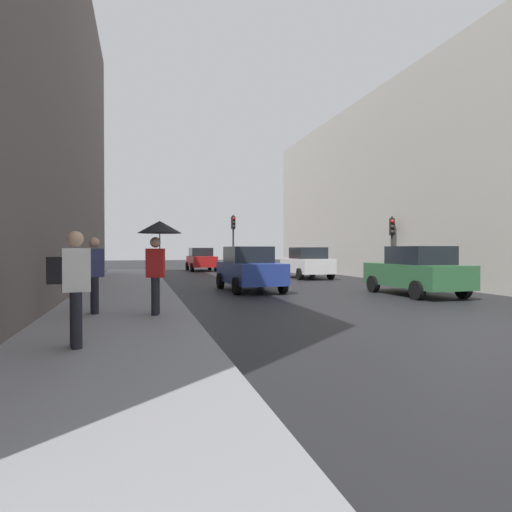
# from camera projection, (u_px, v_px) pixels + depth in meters

# --- Properties ---
(ground_plane) EXTENTS (120.00, 120.00, 0.00)m
(ground_plane) POSITION_uv_depth(u_px,v_px,m) (458.00, 323.00, 9.79)
(ground_plane) COLOR black
(sidewalk_kerb) EXTENTS (3.28, 40.00, 0.16)m
(sidewalk_kerb) POSITION_uv_depth(u_px,v_px,m) (124.00, 300.00, 13.70)
(sidewalk_kerb) COLOR gray
(sidewalk_kerb) RESTS_ON ground
(building_facade_right) EXTENTS (12.00, 27.90, 10.43)m
(building_facade_right) POSITION_uv_depth(u_px,v_px,m) (445.00, 192.00, 27.50)
(building_facade_right) COLOR #B2ADA3
(building_facade_right) RESTS_ON ground
(traffic_light_mid_street) EXTENTS (0.35, 0.45, 3.30)m
(traffic_light_mid_street) POSITION_uv_depth(u_px,v_px,m) (392.00, 237.00, 21.99)
(traffic_light_mid_street) COLOR #2D2D2D
(traffic_light_mid_street) RESTS_ON ground
(traffic_light_far_median) EXTENTS (0.25, 0.43, 3.96)m
(traffic_light_far_median) POSITION_uv_depth(u_px,v_px,m) (233.00, 233.00, 29.62)
(traffic_light_far_median) COLOR #2D2D2D
(traffic_light_far_median) RESTS_ON ground
(car_green_estate) EXTENTS (2.07, 4.23, 1.76)m
(car_green_estate) POSITION_uv_depth(u_px,v_px,m) (416.00, 271.00, 15.78)
(car_green_estate) COLOR #2D6038
(car_green_estate) RESTS_ON ground
(car_red_sedan) EXTENTS (2.10, 4.24, 1.76)m
(car_red_sedan) POSITION_uv_depth(u_px,v_px,m) (201.00, 259.00, 34.02)
(car_red_sedan) COLOR red
(car_red_sedan) RESTS_ON ground
(car_blue_van) EXTENTS (2.15, 4.27, 1.76)m
(car_blue_van) POSITION_uv_depth(u_px,v_px,m) (249.00, 269.00, 17.60)
(car_blue_van) COLOR navy
(car_blue_van) RESTS_ON ground
(car_white_compact) EXTENTS (2.03, 4.21, 1.76)m
(car_white_compact) POSITION_uv_depth(u_px,v_px,m) (307.00, 263.00, 25.12)
(car_white_compact) COLOR silver
(car_white_compact) RESTS_ON ground
(pedestrian_with_umbrella) EXTENTS (1.00, 1.00, 2.14)m
(pedestrian_with_umbrella) POSITION_uv_depth(u_px,v_px,m) (158.00, 241.00, 10.02)
(pedestrian_with_umbrella) COLOR black
(pedestrian_with_umbrella) RESTS_ON sidewalk_kerb
(pedestrian_with_grey_backpack) EXTENTS (0.65, 0.41, 1.77)m
(pedestrian_with_grey_backpack) POSITION_uv_depth(u_px,v_px,m) (92.00, 270.00, 10.17)
(pedestrian_with_grey_backpack) COLOR black
(pedestrian_with_grey_backpack) RESTS_ON sidewalk_kerb
(pedestrian_with_black_backpack) EXTENTS (0.65, 0.40, 1.77)m
(pedestrian_with_black_backpack) POSITION_uv_depth(u_px,v_px,m) (73.00, 282.00, 6.65)
(pedestrian_with_black_backpack) COLOR black
(pedestrian_with_black_backpack) RESTS_ON sidewalk_kerb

